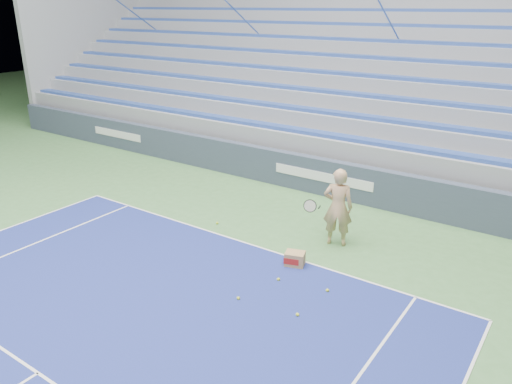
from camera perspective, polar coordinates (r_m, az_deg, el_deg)
sponsor_barrier at (r=14.96m, az=7.85°, el=1.71°), size 30.00×0.32×1.10m
bleachers at (r=19.68m, az=15.96°, el=11.13°), size 31.00×9.15×7.30m
tennis_player at (r=11.75m, az=9.32°, el=-1.73°), size 1.01×0.95×1.89m
ball_box at (r=11.01m, az=4.46°, el=-7.63°), size 0.50×0.44×0.31m
tennis_ball_0 at (r=10.48m, az=2.58°, el=-9.94°), size 0.07×0.07×0.07m
tennis_ball_1 at (r=9.45m, az=4.77°, el=-13.80°), size 0.07×0.07×0.07m
tennis_ball_2 at (r=9.88m, az=-2.02°, el=-12.04°), size 0.07×0.07×0.07m
tennis_ball_3 at (r=13.02m, az=-4.46°, el=-3.56°), size 0.07×0.07×0.07m
tennis_ball_4 at (r=10.21m, az=8.16°, el=-11.06°), size 0.07×0.07×0.07m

